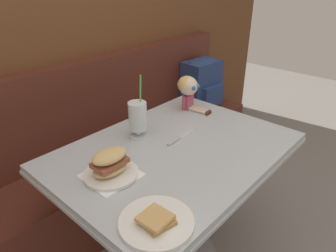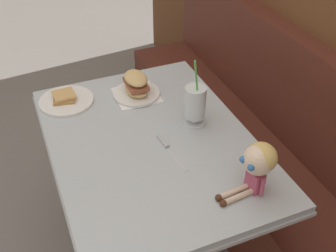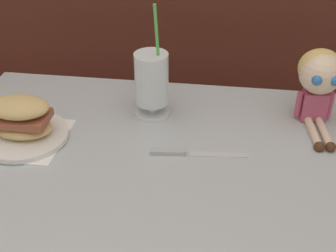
{
  "view_description": "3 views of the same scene",
  "coord_description": "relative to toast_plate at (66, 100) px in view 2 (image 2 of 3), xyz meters",
  "views": [
    {
      "loc": [
        -0.94,
        -0.62,
        1.48
      ],
      "look_at": [
        -0.02,
        0.21,
        0.85
      ],
      "focal_mm": 32.99,
      "sensor_mm": 36.0,
      "label": 1
    },
    {
      "loc": [
        1.24,
        -0.26,
        1.83
      ],
      "look_at": [
        0.05,
        0.23,
        0.83
      ],
      "focal_mm": 44.48,
      "sensor_mm": 36.0,
      "label": 2
    },
    {
      "loc": [
        0.15,
        -0.64,
        1.4
      ],
      "look_at": [
        0.03,
        0.23,
        0.82
      ],
      "focal_mm": 48.1,
      "sensor_mm": 36.0,
      "label": 3
    }
  ],
  "objects": [
    {
      "name": "butter_knife",
      "position": [
        0.47,
        0.31,
        -0.01
      ],
      "size": [
        0.24,
        0.04,
        0.01
      ],
      "color": "silver",
      "rests_on": "diner_table"
    },
    {
      "name": "sandwich_plate",
      "position": [
        0.07,
        0.32,
        0.03
      ],
      "size": [
        0.22,
        0.22,
        0.12
      ],
      "color": "white",
      "rests_on": "diner_table"
    },
    {
      "name": "booth_bench",
      "position": [
        0.41,
        0.9,
        -0.42
      ],
      "size": [
        2.6,
        0.48,
        1.0
      ],
      "color": "#512319",
      "rests_on": "ground"
    },
    {
      "name": "seated_doll",
      "position": [
        0.8,
        0.51,
        0.12
      ],
      "size": [
        0.12,
        0.22,
        0.2
      ],
      "color": "#B74C6B",
      "rests_on": "diner_table"
    },
    {
      "name": "diner_table",
      "position": [
        0.41,
        0.27,
        -0.21
      ],
      "size": [
        1.11,
        0.81,
        0.74
      ],
      "color": "#B2BCC1",
      "rests_on": "ground"
    },
    {
      "name": "toast_plate",
      "position": [
        0.0,
        0.0,
        0.0
      ],
      "size": [
        0.25,
        0.25,
        0.04
      ],
      "color": "white",
      "rests_on": "diner_table"
    },
    {
      "name": "milkshake_glass",
      "position": [
        0.37,
        0.48,
        0.09
      ],
      "size": [
        0.1,
        0.1,
        0.32
      ],
      "color": "silver",
      "rests_on": "diner_table"
    }
  ]
}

